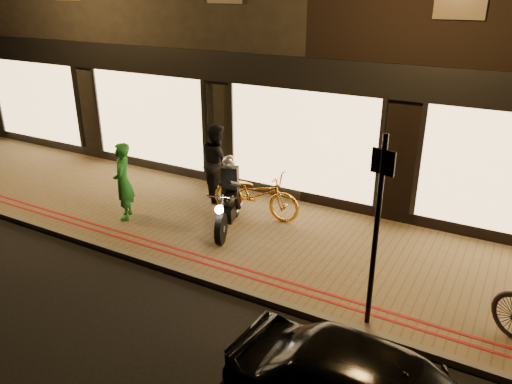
{
  "coord_description": "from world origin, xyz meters",
  "views": [
    {
      "loc": [
        4.47,
        -6.12,
        4.91
      ],
      "look_at": [
        -0.04,
        1.91,
        1.1
      ],
      "focal_mm": 35.0,
      "sensor_mm": 36.0,
      "label": 1
    }
  ],
  "objects_px": {
    "motorcycle": "(229,202)",
    "bicycle_gold": "(256,194)",
    "sign_post": "(377,224)",
    "person_green": "(123,182)"
  },
  "relations": [
    {
      "from": "sign_post",
      "to": "person_green",
      "type": "distance_m",
      "value": 5.99
    },
    {
      "from": "bicycle_gold",
      "to": "sign_post",
      "type": "bearing_deg",
      "value": -131.5
    },
    {
      "from": "motorcycle",
      "to": "bicycle_gold",
      "type": "bearing_deg",
      "value": 56.51
    },
    {
      "from": "motorcycle",
      "to": "bicycle_gold",
      "type": "relative_size",
      "value": 0.92
    },
    {
      "from": "bicycle_gold",
      "to": "person_green",
      "type": "relative_size",
      "value": 1.18
    },
    {
      "from": "sign_post",
      "to": "person_green",
      "type": "xyz_separation_m",
      "value": [
        -5.85,
        1.01,
        -0.81
      ]
    },
    {
      "from": "motorcycle",
      "to": "person_green",
      "type": "relative_size",
      "value": 1.09
    },
    {
      "from": "motorcycle",
      "to": "sign_post",
      "type": "xyz_separation_m",
      "value": [
        3.57,
        -1.69,
        1.06
      ]
    },
    {
      "from": "sign_post",
      "to": "bicycle_gold",
      "type": "height_order",
      "value": "sign_post"
    },
    {
      "from": "motorcycle",
      "to": "bicycle_gold",
      "type": "height_order",
      "value": "motorcycle"
    }
  ]
}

